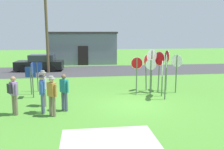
{
  "coord_description": "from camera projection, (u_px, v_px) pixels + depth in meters",
  "views": [
    {
      "loc": [
        -2.49,
        -11.2,
        3.52
      ],
      "look_at": [
        -0.83,
        1.43,
        1.3
      ],
      "focal_mm": 38.65,
      "sensor_mm": 36.0,
      "label": 1
    }
  ],
  "objects": [
    {
      "name": "ground_plane",
      "position": [
        132.0,
        105.0,
        11.87
      ],
      "size": [
        80.0,
        80.0,
        0.0
      ],
      "primitive_type": "plane",
      "color": "#47842D"
    },
    {
      "name": "person_in_teal",
      "position": [
        42.0,
        91.0,
        10.53
      ],
      "size": [
        0.31,
        0.57,
        1.74
      ],
      "color": "#4C5670",
      "rests_on": "ground"
    },
    {
      "name": "info_panel_leftmost",
      "position": [
        31.0,
        76.0,
        13.72
      ],
      "size": [
        0.6,
        0.08,
        1.61
      ],
      "color": "#4C4C51",
      "rests_on": "ground"
    },
    {
      "name": "person_in_dark_shirt",
      "position": [
        52.0,
        94.0,
        10.15
      ],
      "size": [
        0.44,
        0.42,
        1.74
      ],
      "color": "#7A6B56",
      "rests_on": "ground"
    },
    {
      "name": "concrete_path",
      "position": [
        110.0,
        142.0,
        7.87
      ],
      "size": [
        3.2,
        2.4,
        0.01
      ],
      "primitive_type": "cube",
      "color": "#ADAAA3",
      "rests_on": "ground"
    },
    {
      "name": "info_panel_rightmost",
      "position": [
        37.0,
        72.0,
        14.39
      ],
      "size": [
        0.6,
        0.06,
        1.77
      ],
      "color": "#4C4C51",
      "rests_on": "ground"
    },
    {
      "name": "stop_sign_far_back",
      "position": [
        137.0,
        69.0,
        13.76
      ],
      "size": [
        0.68,
        0.07,
        2.15
      ],
      "color": "#51664C",
      "rests_on": "ground"
    },
    {
      "name": "stop_sign_tallest",
      "position": [
        166.0,
        70.0,
        12.6
      ],
      "size": [
        0.18,
        0.68,
        2.39
      ],
      "color": "#51664C",
      "rests_on": "ground"
    },
    {
      "name": "info_panel_middle",
      "position": [
        32.0,
        74.0,
        13.0
      ],
      "size": [
        0.06,
        0.6,
        1.92
      ],
      "color": "#4C4C51",
      "rests_on": "ground"
    },
    {
      "name": "person_holding_notes",
      "position": [
        43.0,
        86.0,
        11.57
      ],
      "size": [
        0.36,
        0.52,
        1.74
      ],
      "color": "#7A6B56",
      "rests_on": "ground"
    },
    {
      "name": "person_on_left",
      "position": [
        13.0,
        93.0,
        10.31
      ],
      "size": [
        0.47,
        0.48,
        1.69
      ],
      "color": "#7A6B56",
      "rests_on": "ground"
    },
    {
      "name": "parked_car_on_street",
      "position": [
        40.0,
        63.0,
        22.44
      ],
      "size": [
        4.4,
        2.21,
        1.51
      ],
      "color": "black",
      "rests_on": "ground"
    },
    {
      "name": "stop_sign_rear_right",
      "position": [
        152.0,
        63.0,
        13.99
      ],
      "size": [
        0.69,
        0.35,
        2.57
      ],
      "color": "#51664C",
      "rests_on": "ground"
    },
    {
      "name": "stop_sign_nearest",
      "position": [
        162.0,
        72.0,
        13.29
      ],
      "size": [
        0.38,
        0.81,
        2.0
      ],
      "color": "#51664C",
      "rests_on": "ground"
    },
    {
      "name": "building_background",
      "position": [
        83.0,
        47.0,
        28.0
      ],
      "size": [
        7.65,
        4.28,
        3.61
      ],
      "color": "slate",
      "rests_on": "ground"
    },
    {
      "name": "utility_pole",
      "position": [
        46.0,
        24.0,
        20.88
      ],
      "size": [
        1.8,
        0.24,
        8.07
      ],
      "color": "brown",
      "rests_on": "ground"
    },
    {
      "name": "person_near_signs",
      "position": [
        64.0,
        90.0,
        10.85
      ],
      "size": [
        0.42,
        0.44,
        1.69
      ],
      "color": "#4C5670",
      "rests_on": "ground"
    },
    {
      "name": "stop_sign_center_cluster",
      "position": [
        146.0,
        66.0,
        14.65
      ],
      "size": [
        0.47,
        0.58,
        2.2
      ],
      "color": "#51664C",
      "rests_on": "ground"
    },
    {
      "name": "stop_sign_rear_left",
      "position": [
        177.0,
        67.0,
        14.05
      ],
      "size": [
        0.44,
        0.61,
        2.27
      ],
      "color": "#51664C",
      "rests_on": "ground"
    },
    {
      "name": "stop_sign_leaning_right",
      "position": [
        167.0,
        63.0,
        14.57
      ],
      "size": [
        0.07,
        0.75,
        2.48
      ],
      "color": "#51664C",
      "rests_on": "ground"
    },
    {
      "name": "street_asphalt",
      "position": [
        107.0,
        70.0,
        22.76
      ],
      "size": [
        60.0,
        6.4,
        0.01
      ],
      "primitive_type": "cube",
      "color": "#38383A",
      "rests_on": "ground"
    },
    {
      "name": "stop_sign_low_front",
      "position": [
        159.0,
        64.0,
        14.12
      ],
      "size": [
        0.42,
        0.75,
        2.44
      ],
      "color": "#51664C",
      "rests_on": "ground"
    },
    {
      "name": "stop_sign_leaning_left",
      "position": [
        151.0,
        71.0,
        13.62
      ],
      "size": [
        0.59,
        0.19,
        2.05
      ],
      "color": "#51664C",
      "rests_on": "ground"
    }
  ]
}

